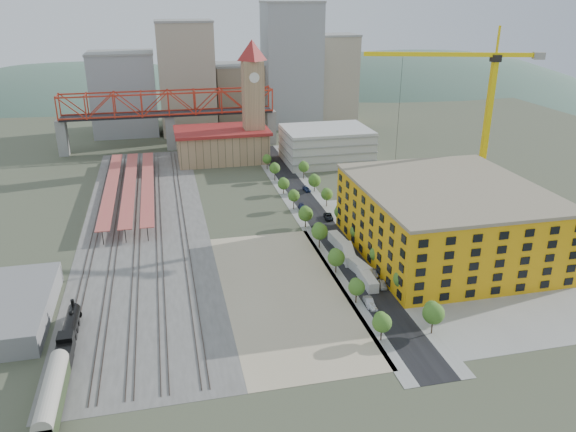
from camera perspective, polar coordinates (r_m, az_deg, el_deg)
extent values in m
plane|color=#474C38|center=(160.05, -1.41, -2.12)|extent=(400.00, 400.00, 0.00)
cube|color=#605E59|center=(173.67, -14.31, -0.84)|extent=(36.00, 165.00, 0.06)
cube|color=tan|center=(131.73, -0.35, -7.69)|extent=(28.00, 67.00, 0.06)
cube|color=black|center=(176.98, 2.69, 0.28)|extent=(12.00, 170.00, 0.06)
cube|color=gray|center=(175.67, 0.96, 0.13)|extent=(3.00, 170.00, 0.04)
cube|color=gray|center=(178.46, 4.39, 0.42)|extent=(3.00, 170.00, 0.04)
cube|color=gray|center=(157.79, 16.37, -3.42)|extent=(50.00, 90.00, 0.06)
cube|color=#382B23|center=(174.85, -19.13, -1.20)|extent=(0.12, 160.00, 0.18)
cube|color=#382B23|center=(174.67, -18.66, -1.16)|extent=(0.12, 160.00, 0.18)
cube|color=#382B23|center=(174.20, -17.18, -1.04)|extent=(0.12, 160.00, 0.18)
cube|color=#382B23|center=(174.07, -16.71, -1.00)|extent=(0.12, 160.00, 0.18)
cube|color=#382B23|center=(173.75, -15.21, -0.88)|extent=(0.12, 160.00, 0.18)
cube|color=#382B23|center=(173.68, -14.74, -0.84)|extent=(0.12, 160.00, 0.18)
cube|color=#382B23|center=(173.52, -13.24, -0.72)|extent=(0.12, 160.00, 0.18)
cube|color=#382B23|center=(173.49, -12.77, -0.68)|extent=(0.12, 160.00, 0.18)
cube|color=#382B23|center=(173.50, -10.94, -0.53)|extent=(0.12, 160.00, 0.18)
cube|color=#382B23|center=(173.53, -10.46, -0.49)|extent=(0.12, 160.00, 0.18)
cube|color=#BE5849|center=(198.87, -17.52, 2.93)|extent=(4.00, 80.00, 0.25)
cylinder|color=black|center=(199.49, -17.46, 2.39)|extent=(0.24, 0.24, 4.00)
cube|color=#BE5849|center=(198.41, -15.80, 3.08)|extent=(4.00, 80.00, 0.25)
cylinder|color=black|center=(199.03, -15.74, 2.54)|extent=(0.24, 0.24, 4.00)
cube|color=#BE5849|center=(198.13, -14.07, 3.23)|extent=(4.00, 80.00, 0.25)
cylinder|color=black|center=(198.76, -14.02, 2.68)|extent=(0.24, 0.24, 4.00)
cube|color=tan|center=(234.23, -6.70, 7.08)|extent=(36.00, 22.00, 12.00)
cube|color=maroon|center=(232.68, -6.77, 8.63)|extent=(38.00, 24.00, 1.20)
cube|color=tan|center=(230.88, -3.54, 10.54)|extent=(8.00, 8.00, 40.00)
pyramid|color=maroon|center=(227.11, -3.71, 17.49)|extent=(12.00, 12.00, 8.00)
cylinder|color=white|center=(224.57, -3.44, 13.85)|extent=(4.00, 0.30, 4.00)
cube|color=silver|center=(230.47, 3.89, 7.20)|extent=(34.00, 26.00, 14.00)
cube|color=gray|center=(258.29, -21.92, 7.39)|extent=(4.00, 6.00, 15.00)
cube|color=gray|center=(259.63, -1.77, 9.01)|extent=(4.00, 6.00, 15.00)
cube|color=gray|center=(255.02, -11.84, 8.33)|extent=(4.00, 6.00, 15.00)
cube|color=black|center=(253.34, -11.98, 10.09)|extent=(90.00, 9.00, 1.00)
cube|color=gold|center=(152.91, 15.74, -0.49)|extent=(44.00, 50.00, 18.00)
cube|color=gray|center=(149.73, 16.10, 2.84)|extent=(44.60, 50.60, 0.80)
cube|color=#9EA0A3|center=(287.60, -16.31, 11.76)|extent=(30.00, 25.00, 38.00)
cube|color=#B2A58C|center=(281.50, -10.25, 13.52)|extent=(26.00, 22.00, 52.00)
cube|color=gray|center=(300.46, -5.03, 12.15)|extent=(24.00, 24.00, 30.00)
cube|color=#9EA0A3|center=(293.32, 0.37, 14.96)|extent=(28.00, 22.00, 60.00)
cube|color=#B2A58C|center=(305.45, 4.66, 13.65)|extent=(22.00, 20.00, 44.00)
cube|color=brown|center=(309.03, -7.91, 11.92)|extent=(20.00, 20.00, 26.00)
ellipsoid|color=#4C6B59|center=(427.84, -19.12, 2.45)|extent=(396.00, 216.00, 180.00)
ellipsoid|color=#4C6B59|center=(438.32, -3.01, 0.78)|extent=(484.00, 264.00, 220.00)
ellipsoid|color=#4C6B59|center=(465.43, 11.68, 4.48)|extent=(418.00, 228.00, 190.00)
cylinder|color=black|center=(123.47, -21.21, -10.20)|extent=(2.60, 12.47, 2.60)
cube|color=black|center=(117.70, -21.62, -11.82)|extent=(2.91, 3.12, 3.33)
cylinder|color=black|center=(127.00, -21.04, -8.26)|extent=(0.73, 0.73, 1.66)
sphere|color=black|center=(124.57, -21.17, -9.17)|extent=(1.04, 1.04, 1.04)
cone|color=black|center=(130.26, -20.74, -9.17)|extent=(2.70, 1.66, 2.70)
cube|color=black|center=(114.19, -21.88, -13.36)|extent=(2.91, 6.24, 2.91)
cube|color=#2B391F|center=(104.73, -22.77, -16.75)|extent=(3.01, 18.71, 3.33)
cylinder|color=#ADA899|center=(103.69, -22.92, -15.97)|extent=(3.22, 18.71, 3.22)
cube|color=yellow|center=(185.67, 19.39, 7.49)|extent=(1.63, 1.63, 45.77)
cube|color=black|center=(181.77, 20.35, 14.79)|extent=(2.54, 2.54, 2.03)
cube|color=yellow|center=(177.41, 14.18, 15.64)|extent=(37.34, 12.37, 1.22)
cube|color=yellow|center=(183.42, 22.29, 14.91)|extent=(12.03, 4.71, 1.22)
cube|color=gray|center=(185.37, 24.12, 14.64)|extent=(3.66, 3.32, 2.03)
cube|color=yellow|center=(181.34, 20.57, 16.38)|extent=(0.51, 0.51, 8.14)
cube|color=silver|center=(135.53, 8.07, -6.41)|extent=(2.87, 9.67, 2.62)
cube|color=silver|center=(141.66, 7.02, -5.01)|extent=(4.52, 10.29, 2.73)
cube|color=silver|center=(147.27, 6.16, -3.86)|extent=(4.71, 10.71, 2.84)
cube|color=silver|center=(153.93, 5.23, -2.65)|extent=(3.62, 10.49, 2.82)
imported|color=white|center=(126.18, 8.49, -9.06)|extent=(2.06, 4.05, 1.32)
imported|color=#ACADB2|center=(127.29, 8.25, -8.68)|extent=(2.01, 4.93, 1.59)
imported|color=black|center=(163.40, 3.00, -1.35)|extent=(3.13, 5.51, 1.45)
imported|color=navy|center=(179.41, 1.45, 0.84)|extent=(2.58, 5.31, 1.49)
imported|color=silver|center=(135.09, 9.58, -6.88)|extent=(2.40, 4.50, 1.46)
imported|color=gray|center=(139.99, 8.66, -5.76)|extent=(1.79, 4.29, 1.38)
imported|color=black|center=(172.61, 4.14, -0.07)|extent=(3.17, 5.68, 1.50)
imported|color=navy|center=(196.68, 1.90, 2.73)|extent=(2.42, 4.77, 1.33)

